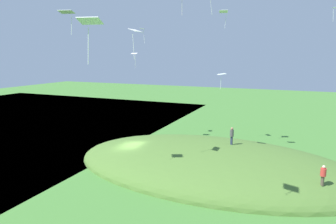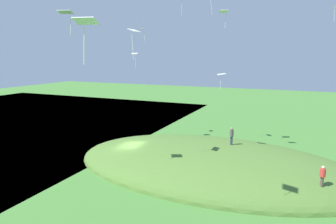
% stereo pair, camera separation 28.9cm
% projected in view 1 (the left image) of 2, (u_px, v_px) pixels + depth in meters
% --- Properties ---
extents(ground_plane, '(160.00, 160.00, 0.00)m').
position_uv_depth(ground_plane, '(131.00, 162.00, 31.68)').
color(ground_plane, '#417731').
extents(grass_hill, '(29.19, 16.57, 4.70)m').
position_uv_depth(grass_hill, '(211.00, 167.00, 30.06)').
color(grass_hill, '#4B702E').
rests_on(grass_hill, ground_plane).
extents(person_near_shore, '(0.47, 0.47, 1.78)m').
position_uv_depth(person_near_shore, '(232.00, 134.00, 29.69)').
color(person_near_shore, '#242C44').
rests_on(person_near_shore, grass_hill).
extents(person_walking_path, '(0.58, 0.58, 1.62)m').
position_uv_depth(person_walking_path, '(323.00, 173.00, 22.40)').
color(person_walking_path, brown).
rests_on(person_walking_path, grass_hill).
extents(kite_1, '(1.00, 0.80, 1.81)m').
position_uv_depth(kite_1, '(224.00, 12.00, 30.76)').
color(kite_1, white).
extents(kite_2, '(0.78, 0.94, 1.83)m').
position_uv_depth(kite_2, '(142.00, 30.00, 37.29)').
color(kite_2, white).
extents(kite_3, '(0.49, 0.68, 1.49)m').
position_uv_depth(kite_3, '(335.00, 9.00, 32.19)').
color(kite_3, white).
extents(kite_7, '(0.76, 1.09, 2.34)m').
position_uv_depth(kite_7, '(135.00, 32.00, 22.95)').
color(kite_7, white).
extents(kite_10, '(0.81, 0.61, 1.79)m').
position_uv_depth(kite_10, '(134.00, 55.00, 35.29)').
color(kite_10, white).
extents(kite_11, '(1.19, 0.97, 1.69)m').
position_uv_depth(kite_11, '(67.00, 13.00, 21.00)').
color(kite_11, white).
extents(kite_13, '(1.12, 1.30, 1.54)m').
position_uv_depth(kite_13, '(222.00, 75.00, 28.30)').
color(kite_13, white).
extents(kite_14, '(1.05, 0.83, 1.82)m').
position_uv_depth(kite_14, '(90.00, 23.00, 11.72)').
color(kite_14, white).
extents(mooring_post, '(0.14, 0.14, 1.21)m').
position_uv_depth(mooring_post, '(124.00, 143.00, 36.45)').
color(mooring_post, brown).
rests_on(mooring_post, ground_plane).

